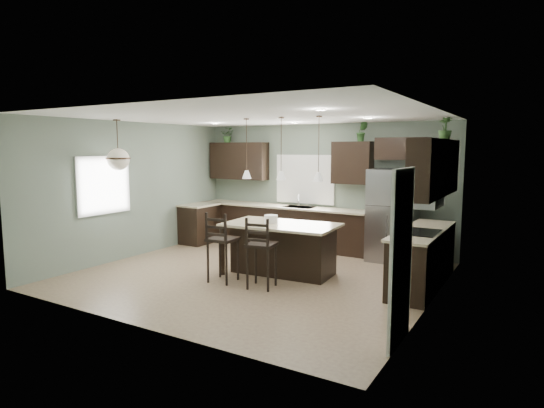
{
  "coord_description": "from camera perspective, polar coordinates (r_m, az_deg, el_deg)",
  "views": [
    {
      "loc": [
        4.3,
        -6.64,
        2.26
      ],
      "look_at": [
        0.1,
        0.4,
        1.25
      ],
      "focal_mm": 30.0,
      "sensor_mm": 36.0,
      "label": 1
    }
  ],
  "objects": [
    {
      "name": "serving_dish",
      "position": [
        8.17,
        -0.13,
        -1.89
      ],
      "size": [
        0.24,
        0.24,
        0.14
      ],
      "primitive_type": "cylinder",
      "color": "white",
      "rests_on": "kitchen_island"
    },
    {
      "name": "kitchen_island",
      "position": [
        8.18,
        1.13,
        -5.67
      ],
      "size": [
        2.06,
        1.26,
        0.92
      ],
      "primitive_type": "cube",
      "rotation": [
        0.0,
        0.0,
        0.07
      ],
      "color": "black",
      "rests_on": "ground"
    },
    {
      "name": "pantry_door",
      "position": [
        5.41,
        15.89,
        -6.49
      ],
      "size": [
        0.04,
        0.82,
        2.04
      ],
      "primitive_type": "cube",
      "color": "white",
      "rests_on": "ground"
    },
    {
      "name": "back_countertop",
      "position": [
        10.52,
        1.22,
        -0.31
      ],
      "size": [
        4.2,
        0.66,
        0.04
      ],
      "primitive_type": "cube",
      "color": "beige",
      "rests_on": "back_lower_cabs"
    },
    {
      "name": "right_upper_cabs",
      "position": [
        7.67,
        19.79,
        4.3
      ],
      "size": [
        0.34,
        2.35,
        0.9
      ],
      "primitive_type": "cube",
      "color": "black",
      "rests_on": "room_shell"
    },
    {
      "name": "window_left",
      "position": [
        9.37,
        -20.42,
        2.23
      ],
      "size": [
        0.02,
        1.1,
        1.0
      ],
      "primitive_type": "cube",
      "color": "white",
      "rests_on": "room_shell"
    },
    {
      "name": "pendant_right",
      "position": [
        7.7,
        5.88,
        6.91
      ],
      "size": [
        0.17,
        0.17,
        1.1
      ],
      "primitive_type": null,
      "color": "silver",
      "rests_on": "room_shell"
    },
    {
      "name": "back_lower_cabs",
      "position": [
        10.61,
        1.26,
        -2.81
      ],
      "size": [
        4.2,
        0.6,
        0.9
      ],
      "primitive_type": "cube",
      "color": "black",
      "rests_on": "ground"
    },
    {
      "name": "bar_stool_center",
      "position": [
        7.37,
        -1.31,
        -6.1
      ],
      "size": [
        0.51,
        0.51,
        1.17
      ],
      "primitive_type": "cube",
      "rotation": [
        0.0,
        0.0,
        0.18
      ],
      "color": "black",
      "rests_on": "ground"
    },
    {
      "name": "left_return_cabs",
      "position": [
        11.04,
        -9.07,
        -2.51
      ],
      "size": [
        0.6,
        0.9,
        0.9
      ],
      "primitive_type": "cube",
      "color": "black",
      "rests_on": "ground"
    },
    {
      "name": "refrigerator",
      "position": [
        9.38,
        14.9,
        -1.4
      ],
      "size": [
        0.9,
        0.74,
        1.85
      ],
      "primitive_type": "cube",
      "color": "gray",
      "rests_on": "ground"
    },
    {
      "name": "right_lower_cabs",
      "position": [
        7.9,
        18.4,
        -6.59
      ],
      "size": [
        0.6,
        2.35,
        0.9
      ],
      "primitive_type": "cube",
      "color": "black",
      "rests_on": "ground"
    },
    {
      "name": "window_back",
      "position": [
        10.51,
        4.18,
        3.12
      ],
      "size": [
        1.35,
        0.02,
        1.0
      ],
      "primitive_type": "cube",
      "color": "white",
      "rests_on": "room_shell"
    },
    {
      "name": "fridge_header",
      "position": [
        9.54,
        16.04,
        6.69
      ],
      "size": [
        1.05,
        0.34,
        0.45
      ],
      "primitive_type": "cube",
      "color": "black",
      "rests_on": "room_shell"
    },
    {
      "name": "ground",
      "position": [
        8.23,
        -2.05,
        -8.92
      ],
      "size": [
        6.0,
        6.0,
        0.0
      ],
      "primitive_type": "plane",
      "color": "#9E8466",
      "rests_on": "ground"
    },
    {
      "name": "bar_stool_left",
      "position": [
        7.75,
        -6.19,
        -5.37
      ],
      "size": [
        0.48,
        0.48,
        1.2
      ],
      "primitive_type": "cube",
      "rotation": [
        0.0,
        0.0,
        0.07
      ],
      "color": "black",
      "rests_on": "ground"
    },
    {
      "name": "back_upper_left",
      "position": [
        11.26,
        -4.18,
        5.42
      ],
      "size": [
        1.55,
        0.34,
        0.9
      ],
      "primitive_type": "cube",
      "color": "black",
      "rests_on": "room_shell"
    },
    {
      "name": "plant_back_right",
      "position": [
        9.77,
        11.22,
        8.92
      ],
      "size": [
        0.28,
        0.26,
        0.42
      ],
      "primitive_type": "imported",
      "rotation": [
        0.0,
        0.0,
        0.39
      ],
      "color": "#2C5726",
      "rests_on": "back_upper_right"
    },
    {
      "name": "back_upper_right",
      "position": [
        9.87,
        10.06,
        5.11
      ],
      "size": [
        0.85,
        0.34,
        0.9
      ],
      "primitive_type": "cube",
      "color": "black",
      "rests_on": "room_shell"
    },
    {
      "name": "plant_right_wall",
      "position": [
        8.52,
        20.9,
        8.87
      ],
      "size": [
        0.28,
        0.28,
        0.4
      ],
      "primitive_type": "imported",
      "rotation": [
        0.0,
        0.0,
        -0.3
      ],
      "color": "#2B4E22",
      "rests_on": "right_upper_cabs"
    },
    {
      "name": "room_shell",
      "position": [
        7.93,
        -2.1,
        2.96
      ],
      "size": [
        6.0,
        6.0,
        6.0
      ],
      "color": "slate",
      "rests_on": "ground"
    },
    {
      "name": "right_countertop",
      "position": [
        7.81,
        18.39,
        -3.22
      ],
      "size": [
        0.66,
        2.35,
        0.04
      ],
      "primitive_type": "cube",
      "color": "beige",
      "rests_on": "right_lower_cabs"
    },
    {
      "name": "microwave",
      "position": [
        7.44,
        18.87,
        1.17
      ],
      "size": [
        0.4,
        0.75,
        0.4
      ],
      "primitive_type": "cube",
      "color": "gray",
      "rests_on": "right_upper_cabs"
    },
    {
      "name": "cooktop",
      "position": [
        7.54,
        17.95,
        -3.37
      ],
      "size": [
        0.58,
        0.75,
        0.02
      ],
      "primitive_type": "cube",
      "color": "black",
      "rests_on": "right_countertop"
    },
    {
      "name": "wall_oven_front",
      "position": [
        7.7,
        15.73,
        -6.83
      ],
      "size": [
        0.01,
        0.72,
        0.6
      ],
      "primitive_type": "cube",
      "color": "gray",
      "rests_on": "right_lower_cabs"
    },
    {
      "name": "pendant_left",
      "position": [
        8.31,
        -3.22,
        6.94
      ],
      "size": [
        0.17,
        0.17,
        1.1
      ],
      "primitive_type": null,
      "color": "white",
      "rests_on": "room_shell"
    },
    {
      "name": "chandelier",
      "position": [
        9.08,
        -18.8,
        7.04
      ],
      "size": [
        0.45,
        0.45,
        0.96
      ],
      "primitive_type": null,
      "color": "beige",
      "rests_on": "room_shell"
    },
    {
      "name": "faucet",
      "position": [
        10.26,
        3.32,
        0.4
      ],
      "size": [
        0.02,
        0.02,
        0.28
      ],
      "primitive_type": "cylinder",
      "color": "silver",
      "rests_on": "back_countertop"
    },
    {
      "name": "plant_back_left",
      "position": [
        11.41,
        -5.56,
        8.59
      ],
      "size": [
        0.4,
        0.38,
        0.36
      ],
      "primitive_type": "imported",
      "rotation": [
        0.0,
        0.0,
        0.35
      ],
      "color": "#2F5B27",
      "rests_on": "back_upper_left"
    },
    {
      "name": "pendant_center",
      "position": [
        7.98,
        1.16,
        6.95
      ],
      "size": [
        0.17,
        0.17,
        1.1
      ],
      "primitive_type": null,
      "color": "silver",
      "rests_on": "room_shell"
    },
    {
      "name": "sink_inset",
      "position": [
        10.3,
        3.39,
        -0.39
      ],
      "size": [
        0.7,
        0.45,
        0.01
      ],
      "primitive_type": "cube",
      "color": "gray",
      "rests_on": "back_countertop"
    },
    {
      "name": "left_return_countertop",
      "position": [
        10.96,
        -9.04,
        -0.1
      ],
      "size": [
        0.66,
        0.96,
        0.04
      ],
      "primitive_type": "cube",
      "color": "beige",
      "rests_on": "left_return_cabs"
    }
  ]
}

